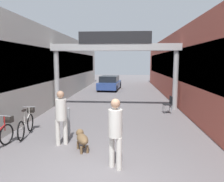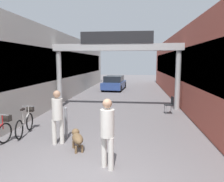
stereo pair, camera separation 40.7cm
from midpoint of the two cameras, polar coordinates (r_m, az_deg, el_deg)
ground_plane at (r=5.22m, az=-4.85°, el=-22.64°), size 80.00×80.00×0.00m
storefront_left at (r=16.55m, az=-14.91°, el=6.04°), size 3.00×26.00×4.47m
storefront_right at (r=15.98m, az=21.74°, el=5.70°), size 3.00×26.00×4.47m
arcade_sign_gateway at (r=12.23m, az=2.21°, el=9.52°), size 7.40×0.47×4.25m
pedestrian_with_dog at (r=7.11m, az=-12.48°, el=-5.79°), size 0.46×0.46×1.74m
pedestrian_companion at (r=5.37m, az=0.97°, el=-9.91°), size 0.48×0.48×1.76m
dog_on_leash at (r=6.74m, az=-7.35°, el=-12.06°), size 0.59×0.82×0.58m
bicycle_silver_second at (r=8.62m, az=-20.35°, el=-7.58°), size 0.46×1.68×0.98m
bollard_post_metal at (r=7.77m, az=-10.42°, el=-8.02°), size 0.10×0.10×1.08m
cafe_chair_black_nearer at (r=11.48m, az=16.00°, el=-3.14°), size 0.44×0.44×0.89m
parked_car_blue at (r=20.54m, az=1.15°, el=2.10°), size 2.06×4.12×1.33m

